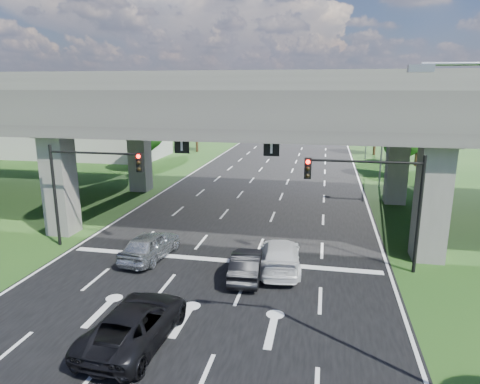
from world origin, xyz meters
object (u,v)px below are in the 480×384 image
(car_silver, at_px, (150,245))
(car_dark, at_px, (247,265))
(signal_left, at_px, (87,178))
(car_white, at_px, (280,255))
(car_trailing, at_px, (135,323))
(streetlight_beyond, at_px, (365,114))
(streetlight_far, at_px, (379,124))
(signal_right, at_px, (375,190))

(car_silver, relative_size, car_dark, 1.10)
(signal_left, xyz_separation_m, car_silver, (4.03, -0.94, -3.40))
(car_white, distance_m, car_trailing, 8.75)
(car_dark, bearing_deg, car_silver, -17.38)
(streetlight_beyond, bearing_deg, car_white, -100.45)
(streetlight_far, relative_size, streetlight_beyond, 1.00)
(streetlight_beyond, xyz_separation_m, car_silver, (-13.89, -37.00, -5.06))
(car_dark, bearing_deg, car_white, -142.03)
(signal_right, xyz_separation_m, car_dark, (-6.02, -2.27, -3.49))
(streetlight_far, bearing_deg, car_dark, -110.39)
(streetlight_far, xyz_separation_m, streetlight_beyond, (0.00, 16.00, 0.00))
(streetlight_far, relative_size, car_silver, 2.24)
(car_white, bearing_deg, car_silver, -6.36)
(car_dark, bearing_deg, streetlight_beyond, -106.24)
(streetlight_beyond, distance_m, car_silver, 39.84)
(car_silver, bearing_deg, signal_right, -168.90)
(car_silver, bearing_deg, streetlight_beyond, -104.12)
(streetlight_beyond, bearing_deg, car_dark, -102.22)
(car_trailing, bearing_deg, streetlight_beyond, -100.87)
(car_dark, relative_size, car_trailing, 0.76)
(streetlight_beyond, height_order, car_white, streetlight_beyond)
(streetlight_beyond, xyz_separation_m, car_dark, (-8.30, -38.33, -5.15))
(car_white, height_order, car_trailing, car_trailing)
(streetlight_beyond, distance_m, car_white, 37.97)
(streetlight_beyond, relative_size, car_white, 1.98)
(signal_right, bearing_deg, signal_left, 180.00)
(signal_right, distance_m, signal_left, 15.65)
(signal_right, xyz_separation_m, signal_left, (-15.65, 0.00, 0.00))
(streetlight_beyond, bearing_deg, car_trailing, -104.24)
(streetlight_far, xyz_separation_m, car_trailing, (-11.30, -28.52, -5.08))
(signal_right, xyz_separation_m, streetlight_far, (2.27, 20.06, 1.66))
(streetlight_far, bearing_deg, signal_left, -131.78)
(car_white, bearing_deg, signal_left, -11.21)
(car_silver, bearing_deg, streetlight_far, -117.02)
(car_trailing, bearing_deg, streetlight_far, -108.24)
(car_white, bearing_deg, car_trailing, 52.90)
(signal_right, distance_m, car_white, 5.77)
(signal_right, height_order, car_white, signal_right)
(streetlight_far, height_order, car_white, streetlight_far)
(streetlight_beyond, relative_size, car_dark, 2.47)
(signal_left, bearing_deg, car_trailing, -51.95)
(car_dark, distance_m, car_white, 1.99)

